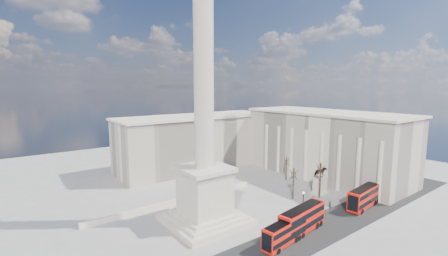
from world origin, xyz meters
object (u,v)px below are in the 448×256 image
equestrian_statue (320,183)px  red_bus_d (364,197)px  pedestrian_standing (330,205)px  red_bus_b (285,232)px  victorian_lamp (303,204)px  pedestrian_walking (313,200)px  pedestrian_crossing (293,216)px  nelsons_column (204,156)px  red_bus_c (302,219)px

equestrian_statue → red_bus_d: bearing=-87.5°
pedestrian_standing → red_bus_b: bearing=11.2°
victorian_lamp → equestrian_statue: bearing=25.2°
equestrian_statue → pedestrian_standing: 9.12m
pedestrian_walking → pedestrian_standing: 3.58m
red_bus_d → pedestrian_crossing: bearing=158.1°
victorian_lamp → red_bus_b: bearing=-158.2°
pedestrian_crossing → nelsons_column: bearing=28.9°
red_bus_d → pedestrian_walking: (-7.30, 7.48, -1.40)m
victorian_lamp → pedestrian_standing: 10.04m
nelsons_column → red_bus_c: nelsons_column is taller
red_bus_c → nelsons_column: bearing=122.0°
victorian_lamp → pedestrian_standing: bearing=3.7°
red_bus_c → red_bus_d: red_bus_c is taller
pedestrian_standing → pedestrian_crossing: bearing=-5.6°
pedestrian_standing → pedestrian_crossing: (-10.76, 0.77, 0.07)m
victorian_lamp → pedestrian_crossing: 3.20m
red_bus_c → red_bus_d: size_ratio=1.04×
red_bus_b → red_bus_c: 5.60m
nelsons_column → pedestrian_standing: (24.59, -10.53, -12.15)m
red_bus_c → pedestrian_walking: size_ratio=6.29×
pedestrian_standing → nelsons_column: bearing=-24.7°
nelsons_column → red_bus_c: bearing=-50.2°
victorian_lamp → pedestrian_standing: (9.64, 0.62, -2.73)m
pedestrian_crossing → pedestrian_walking: bearing=-100.6°
red_bus_b → victorian_lamp: bearing=14.4°
equestrian_statue → pedestrian_standing: size_ratio=5.03×
nelsons_column → red_bus_c: (11.49, -13.80, -10.50)m
red_bus_b → pedestrian_standing: size_ratio=6.44×
victorian_lamp → pedestrian_walking: size_ratio=3.22×
pedestrian_walking → victorian_lamp: bearing=-156.2°
nelsons_column → red_bus_b: size_ratio=5.05×
victorian_lamp → nelsons_column: bearing=143.3°
pedestrian_walking → pedestrian_crossing: pedestrian_walking is taller
pedestrian_crossing → red_bus_d: bearing=-131.5°
nelsons_column → red_bus_d: (30.95, -14.56, -10.60)m
equestrian_statue → victorian_lamp: bearing=-154.8°
red_bus_c → pedestrian_walking: bearing=21.1°
red_bus_d → pedestrian_crossing: 17.84m
red_bus_d → pedestrian_walking: 10.54m
red_bus_d → equestrian_statue: bearing=86.3°
red_bus_d → pedestrian_walking: red_bus_d is taller
pedestrian_standing → pedestrian_crossing: 10.79m
equestrian_statue → pedestrian_walking: 7.76m
pedestrian_walking → pedestrian_crossing: bearing=-166.0°
red_bus_c → red_bus_d: (19.46, -0.76, -0.10)m
victorian_lamp → pedestrian_walking: victorian_lamp is taller
pedestrian_standing → pedestrian_crossing: size_ratio=0.91×
pedestrian_walking → nelsons_column: bearing=162.1°
victorian_lamp → pedestrian_crossing: size_ratio=3.54×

